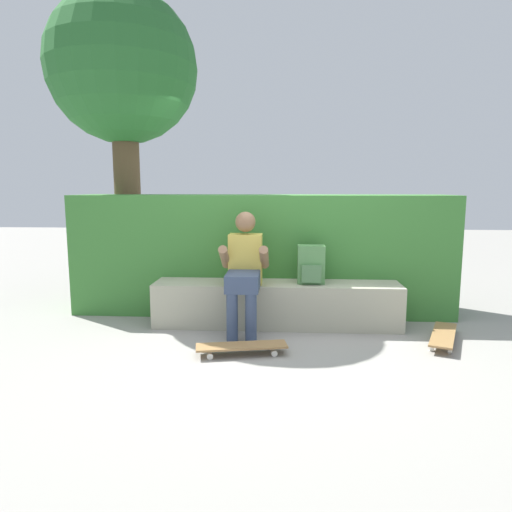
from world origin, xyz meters
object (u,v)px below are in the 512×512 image
Objects in this scene: skateboard_near_person at (242,346)px; skateboard_beside_bench at (443,335)px; bench_main at (276,304)px; backpack_on_bench at (311,265)px; person_skater at (244,268)px.

skateboard_near_person is 1.01× the size of skateboard_beside_bench.
skateboard_beside_bench is at bearing 13.00° from skateboard_near_person.
bench_main is 6.47× the size of backpack_on_bench.
skateboard_near_person is at bearing -167.00° from skateboard_beside_bench.
person_skater is 0.71m from backpack_on_bench.
person_skater reaches higher than bench_main.
person_skater is at bearing 92.94° from skateboard_near_person.
skateboard_beside_bench is 2.04× the size of backpack_on_bench.
backpack_on_bench is (0.65, 0.89, 0.58)m from skateboard_near_person.
backpack_on_bench reaches higher than bench_main.
bench_main is at bearing 178.49° from backpack_on_bench.
bench_main reaches higher than skateboard_beside_bench.
skateboard_near_person and skateboard_beside_bench have the same top height.
backpack_on_bench reaches higher than skateboard_near_person.
skateboard_near_person is (0.03, -0.68, -0.59)m from person_skater.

